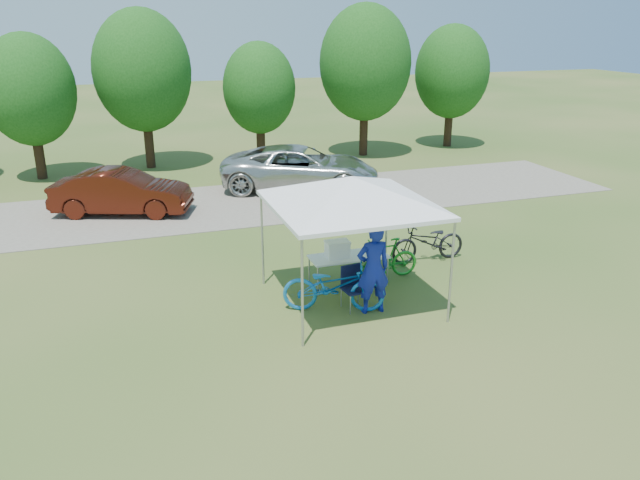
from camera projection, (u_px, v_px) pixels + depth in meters
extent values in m
plane|color=#2D5119|center=(349.00, 302.00, 13.22)|extent=(100.00, 100.00, 0.00)
cube|color=gray|center=(261.00, 202.00, 20.36)|extent=(24.00, 5.00, 0.02)
cylinder|color=#A5A5AA|center=(302.00, 294.00, 11.08)|extent=(0.05, 0.05, 2.10)
cylinder|color=#A5A5AA|center=(451.00, 273.00, 11.98)|extent=(0.05, 0.05, 2.10)
cylinder|color=#A5A5AA|center=(262.00, 240.00, 13.76)|extent=(0.05, 0.05, 2.10)
cylinder|color=#A5A5AA|center=(387.00, 226.00, 14.66)|extent=(0.05, 0.05, 2.10)
cube|color=white|center=(351.00, 205.00, 12.50)|extent=(3.15, 3.15, 0.08)
pyramid|color=white|center=(352.00, 176.00, 12.30)|extent=(4.53, 4.53, 0.55)
cylinder|color=#382314|center=(39.00, 155.00, 23.04)|extent=(0.36, 0.36, 1.75)
ellipsoid|color=#144711|center=(29.00, 90.00, 22.24)|extent=(3.20, 3.20, 4.00)
cylinder|color=#382314|center=(149.00, 142.00, 24.73)|extent=(0.36, 0.36, 2.03)
ellipsoid|color=#144711|center=(142.00, 71.00, 23.80)|extent=(3.71, 3.71, 4.64)
cylinder|color=#382314|center=(261.00, 142.00, 25.98)|extent=(0.36, 0.36, 1.61)
ellipsoid|color=#144711|center=(259.00, 88.00, 25.25)|extent=(2.94, 2.94, 3.68)
cylinder|color=#382314|center=(364.00, 131.00, 26.99)|extent=(0.36, 0.36, 2.10)
ellipsoid|color=#144711|center=(365.00, 63.00, 26.03)|extent=(3.84, 3.84, 4.80)
cylinder|color=#382314|center=(448.00, 127.00, 28.93)|extent=(0.36, 0.36, 1.82)
ellipsoid|color=#144711|center=(452.00, 72.00, 28.10)|extent=(3.33, 3.33, 4.16)
cube|color=white|center=(348.00, 256.00, 13.80)|extent=(1.73, 0.72, 0.04)
cylinder|color=#A5A5AA|center=(318.00, 281.00, 13.40)|extent=(0.04, 0.04, 0.67)
cylinder|color=#A5A5AA|center=(387.00, 272.00, 13.90)|extent=(0.04, 0.04, 0.67)
cylinder|color=#A5A5AA|center=(309.00, 271.00, 13.95)|extent=(0.04, 0.04, 0.67)
cylinder|color=#A5A5AA|center=(376.00, 262.00, 14.45)|extent=(0.04, 0.04, 0.67)
cube|color=black|center=(355.00, 290.00, 12.77)|extent=(0.50, 0.50, 0.04)
cube|color=black|center=(351.00, 275.00, 12.89)|extent=(0.46, 0.09, 0.45)
cylinder|color=#A5A5AA|center=(349.00, 305.00, 12.61)|extent=(0.02, 0.02, 0.40)
cylinder|color=#A5A5AA|center=(367.00, 302.00, 12.73)|extent=(0.02, 0.02, 0.40)
cylinder|color=#A5A5AA|center=(342.00, 297.00, 12.97)|extent=(0.02, 0.02, 0.40)
cylinder|color=#A5A5AA|center=(360.00, 294.00, 13.09)|extent=(0.02, 0.02, 0.40)
cube|color=white|center=(337.00, 250.00, 13.66)|extent=(0.49, 0.33, 0.33)
cube|color=white|center=(337.00, 242.00, 13.60)|extent=(0.52, 0.35, 0.04)
cylinder|color=gold|center=(372.00, 252.00, 13.91)|extent=(0.09, 0.09, 0.07)
imported|color=#121F93|center=(373.00, 268.00, 12.47)|extent=(0.70, 0.47, 1.90)
imported|color=blue|center=(334.00, 286.00, 12.65)|extent=(2.19, 1.43, 1.09)
imported|color=#1C8124|center=(385.00, 259.00, 14.27)|extent=(1.61, 0.51, 0.96)
imported|color=black|center=(428.00, 242.00, 15.26)|extent=(1.93, 0.68, 1.01)
imported|color=beige|center=(300.00, 168.00, 21.58)|extent=(5.93, 4.30, 1.50)
imported|color=#42150B|center=(122.00, 192.00, 18.89)|extent=(4.35, 2.69, 1.35)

